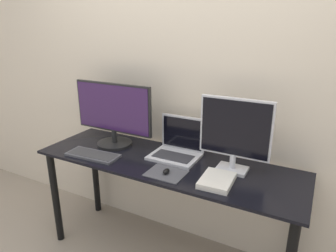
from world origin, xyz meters
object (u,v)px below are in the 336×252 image
at_px(monitor_right, 235,133).
at_px(book, 217,180).
at_px(keyboard, 93,155).
at_px(mouse, 166,171).
at_px(monitor_left, 113,114).
at_px(laptop, 178,147).

bearing_deg(monitor_right, book, -99.05).
distance_m(monitor_right, keyboard, 0.95).
bearing_deg(book, mouse, -172.09).
height_order(monitor_right, keyboard, monitor_right).
relative_size(mouse, book, 0.24).
distance_m(mouse, book, 0.30).
bearing_deg(monitor_right, mouse, -144.94).
bearing_deg(monitor_left, book, -12.49).
distance_m(keyboard, mouse, 0.56).
distance_m(monitor_right, book, 0.30).
bearing_deg(monitor_left, laptop, 5.65).
distance_m(monitor_right, laptop, 0.44).
relative_size(monitor_right, book, 1.93).
height_order(laptop, keyboard, laptop).
xyz_separation_m(monitor_left, mouse, (0.56, -0.23, -0.22)).
bearing_deg(laptop, monitor_left, -174.35).
bearing_deg(mouse, keyboard, -179.59).
height_order(monitor_left, mouse, monitor_left).
bearing_deg(mouse, monitor_left, 157.44).
distance_m(laptop, book, 0.44).
distance_m(monitor_left, book, 0.91).
bearing_deg(book, laptop, 146.61).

